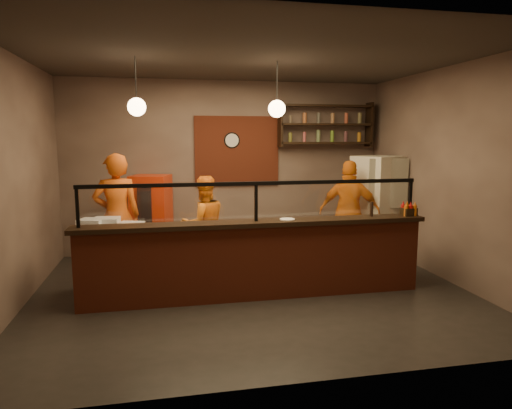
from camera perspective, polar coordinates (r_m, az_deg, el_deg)
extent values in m
plane|color=black|center=(6.58, -0.53, -10.72)|extent=(6.00, 6.00, 0.00)
plane|color=#36302A|center=(6.30, -0.57, 17.94)|extent=(6.00, 6.00, 0.00)
plane|color=#7D665B|center=(8.70, -3.71, 4.72)|extent=(6.00, 0.00, 6.00)
plane|color=#7D665B|center=(6.39, -28.02, 2.43)|extent=(0.00, 5.00, 5.00)
plane|color=#7D665B|center=(7.42, 22.87, 3.45)|extent=(0.00, 5.00, 5.00)
plane|color=#7D665B|center=(3.83, 6.62, 0.03)|extent=(6.00, 0.00, 6.00)
cube|color=maroon|center=(8.69, -2.39, 6.70)|extent=(1.60, 0.04, 1.30)
cube|color=maroon|center=(6.15, 0.00, -7.22)|extent=(4.60, 0.25, 1.00)
cube|color=black|center=(6.03, 0.00, -2.36)|extent=(4.70, 0.37, 0.06)
cube|color=gray|center=(6.64, -0.87, -6.70)|extent=(4.60, 0.75, 0.85)
cube|color=beige|center=(6.54, -0.88, -2.89)|extent=(4.60, 0.75, 0.05)
cube|color=white|center=(5.98, 0.00, 0.28)|extent=(4.40, 0.02, 0.50)
cube|color=black|center=(5.95, 0.00, 2.66)|extent=(4.50, 0.05, 0.05)
cube|color=black|center=(5.95, -21.42, -0.35)|extent=(0.04, 0.04, 0.50)
cube|color=black|center=(5.98, 0.00, 0.28)|extent=(0.04, 0.04, 0.50)
cube|color=black|center=(6.78, 18.71, 0.79)|extent=(0.04, 0.04, 0.50)
cube|color=black|center=(8.97, 8.64, 7.63)|extent=(1.80, 0.28, 0.04)
cube|color=black|center=(8.97, 8.69, 9.86)|extent=(1.80, 0.28, 0.04)
cube|color=black|center=(8.99, 8.74, 12.09)|extent=(1.80, 0.28, 0.04)
cube|color=black|center=(8.71, 3.04, 9.99)|extent=(0.04, 0.28, 0.85)
cube|color=black|center=(9.32, 13.96, 9.65)|extent=(0.04, 0.28, 0.85)
cylinder|color=black|center=(8.66, -3.05, 8.02)|extent=(0.30, 0.04, 0.30)
cylinder|color=black|center=(6.35, -14.81, 14.86)|extent=(0.01, 0.01, 0.60)
sphere|color=#FFCC8C|center=(6.32, -14.69, 11.71)|extent=(0.24, 0.24, 0.24)
cylinder|color=black|center=(6.54, 2.65, 14.93)|extent=(0.01, 0.01, 0.60)
sphere|color=#FFCC8C|center=(6.51, 2.63, 11.87)|extent=(0.24, 0.24, 0.24)
imported|color=#CE5313|center=(7.30, -17.00, -1.40)|extent=(0.77, 0.57, 1.92)
imported|color=orange|center=(7.30, -6.54, -2.53)|extent=(0.88, 0.76, 1.56)
imported|color=orange|center=(8.03, 11.61, -0.89)|extent=(1.12, 0.82, 1.77)
cube|color=beige|center=(8.52, 14.97, -0.27)|extent=(0.98, 0.95, 1.83)
cube|color=red|center=(8.37, -12.91, -1.51)|extent=(0.77, 0.74, 1.49)
cylinder|color=beige|center=(6.84, 6.12, -2.18)|extent=(0.53, 0.53, 0.01)
cube|color=white|center=(6.57, -18.20, -2.30)|extent=(0.37, 0.31, 0.17)
cube|color=silver|center=(6.55, -19.83, -2.42)|extent=(0.39, 0.35, 0.16)
cube|color=silver|center=(6.20, -15.34, -2.86)|extent=(0.36, 0.32, 0.15)
cylinder|color=yellow|center=(6.36, -8.03, -2.76)|extent=(0.39, 0.18, 0.07)
cube|color=black|center=(6.79, 18.54, -0.86)|extent=(0.22, 0.18, 0.11)
cylinder|color=black|center=(6.57, 14.25, -0.57)|extent=(0.06, 0.06, 0.20)
cylinder|color=silver|center=(6.12, 3.93, -1.86)|extent=(0.24, 0.24, 0.01)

